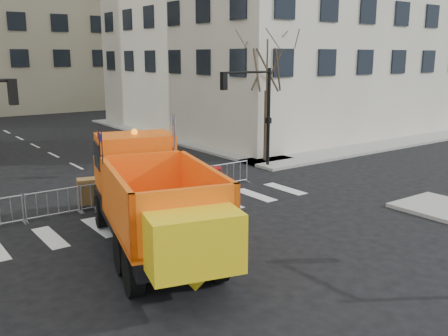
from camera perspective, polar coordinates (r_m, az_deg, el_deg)
ground at (r=15.55m, az=4.22°, el=-10.11°), size 120.00×120.00×0.00m
sidewalk_back at (r=22.33m, az=-10.00°, el=-2.95°), size 64.00×5.00×0.15m
traffic_light_right at (r=27.29m, az=5.11°, el=5.65°), size 0.18×0.18×5.40m
crowd_barriers at (r=21.11m, az=-10.79°, el=-2.56°), size 12.60×0.60×1.10m
street_tree at (r=28.39m, az=4.89°, el=8.05°), size 3.00×3.00×7.50m
plow_truck at (r=15.37m, az=-8.25°, el=-3.24°), size 5.41×11.00×4.13m
cop_a at (r=19.53m, az=-11.08°, el=-3.03°), size 0.70×0.67×1.61m
cop_b at (r=19.97m, az=-12.21°, el=-2.51°), size 1.04×0.93×1.76m
cop_c at (r=20.39m, az=-8.22°, el=-1.99°), size 1.05×1.06×1.80m
newspaper_box at (r=21.99m, az=-1.03°, el=-1.31°), size 0.48×0.44×1.10m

